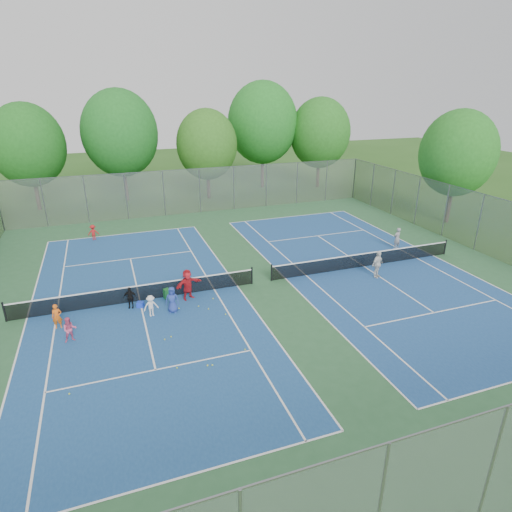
{
  "coord_description": "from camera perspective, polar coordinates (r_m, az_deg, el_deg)",
  "views": [
    {
      "loc": [
        -8.01,
        -21.37,
        10.76
      ],
      "look_at": [
        0.0,
        1.0,
        1.3
      ],
      "focal_mm": 30.0,
      "sensor_mm": 36.0,
      "label": 1
    }
  ],
  "objects": [
    {
      "name": "net_left",
      "position": [
        23.75,
        -15.32,
        -4.85
      ],
      "size": [
        12.87,
        0.1,
        0.91
      ],
      "primitive_type": "cube",
      "color": "black",
      "rests_on": "ground"
    },
    {
      "name": "court_right",
      "position": [
        28.24,
        14.2,
        -1.36
      ],
      "size": [
        10.97,
        23.77,
        0.01
      ],
      "primitive_type": "cube",
      "color": "navy",
      "rests_on": "court_pad"
    },
    {
      "name": "child_far_baseline",
      "position": [
        34.19,
        -20.87,
        2.95
      ],
      "size": [
        0.77,
        0.45,
        1.19
      ],
      "primitive_type": "imported",
      "rotation": [
        0.0,
        0.0,
        3.13
      ],
      "color": "#B4191A",
      "rests_on": "ground"
    },
    {
      "name": "tennis_ball_3",
      "position": [
        19.14,
        -1.47,
        -12.39
      ],
      "size": [
        0.07,
        0.07,
        0.07
      ],
      "primitive_type": "sphere",
      "color": "#B3C32D",
      "rests_on": "ground"
    },
    {
      "name": "tennis_ball_11",
      "position": [
        18.35,
        -10.49,
        -14.49
      ],
      "size": [
        0.07,
        0.07,
        0.07
      ],
      "primitive_type": "sphere",
      "color": "#A8C42D",
      "rests_on": "ground"
    },
    {
      "name": "ball_crate",
      "position": [
        23.27,
        -15.16,
        -6.27
      ],
      "size": [
        0.43,
        0.43,
        0.28
      ],
      "primitive_type": "cube",
      "rotation": [
        0.0,
        0.0,
        -0.4
      ],
      "color": "blue",
      "rests_on": "ground"
    },
    {
      "name": "tennis_ball_8",
      "position": [
        22.39,
        -6.36,
        -7.06
      ],
      "size": [
        0.07,
        0.07,
        0.07
      ],
      "primitive_type": "sphere",
      "color": "gold",
      "rests_on": "ground"
    },
    {
      "name": "court_left",
      "position": [
        23.94,
        -15.22,
        -5.79
      ],
      "size": [
        10.97,
        23.77,
        0.01
      ],
      "primitive_type": "cube",
      "color": "navy",
      "rests_on": "court_pad"
    },
    {
      "name": "student_d",
      "position": [
        23.13,
        -16.46,
        -5.34
      ],
      "size": [
        0.74,
        0.44,
        1.18
      ],
      "primitive_type": "imported",
      "rotation": [
        0.0,
        0.0,
        -0.24
      ],
      "color": "black",
      "rests_on": "ground"
    },
    {
      "name": "tennis_ball_2",
      "position": [
        18.3,
        -5.84,
        -14.31
      ],
      "size": [
        0.07,
        0.07,
        0.07
      ],
      "primitive_type": "sphere",
      "color": "#D4EB36",
      "rests_on": "ground"
    },
    {
      "name": "instructor",
      "position": [
        31.7,
        18.29,
        2.23
      ],
      "size": [
        0.63,
        0.47,
        1.57
      ],
      "primitive_type": "imported",
      "rotation": [
        0.0,
        0.0,
        3.31
      ],
      "color": "gray",
      "rests_on": "ground"
    },
    {
      "name": "fence_north",
      "position": [
        39.21,
        -7.5,
        8.61
      ],
      "size": [
        32.0,
        0.1,
        4.0
      ],
      "primitive_type": "cube",
      "color": "gray",
      "rests_on": "ground"
    },
    {
      "name": "tennis_ball_0",
      "position": [
        18.3,
        -6.48,
        -14.35
      ],
      "size": [
        0.07,
        0.07,
        0.07
      ],
      "primitive_type": "sphere",
      "color": "yellow",
      "rests_on": "ground"
    },
    {
      "name": "student_f",
      "position": [
        23.28,
        -9.1,
        -3.77
      ],
      "size": [
        1.66,
        1.09,
        1.71
      ],
      "primitive_type": "imported",
      "rotation": [
        0.0,
        0.0,
        0.4
      ],
      "color": "red",
      "rests_on": "ground"
    },
    {
      "name": "tennis_ball_5",
      "position": [
        22.71,
        -7.67,
        -6.69
      ],
      "size": [
        0.07,
        0.07,
        0.07
      ],
      "primitive_type": "sphere",
      "color": "gold",
      "rests_on": "ground"
    },
    {
      "name": "net_right",
      "position": [
        28.08,
        14.28,
        -0.53
      ],
      "size": [
        12.87,
        0.1,
        0.91
      ],
      "primitive_type": "cube",
      "color": "black",
      "rests_on": "ground"
    },
    {
      "name": "student_a",
      "position": [
        22.48,
        -25.01,
        -7.32
      ],
      "size": [
        0.46,
        0.3,
        1.25
      ],
      "primitive_type": "imported",
      "rotation": [
        0.0,
        0.0,
        0.01
      ],
      "color": "orange",
      "rests_on": "ground"
    },
    {
      "name": "tree_nl",
      "position": [
        44.62,
        -17.68,
        15.32
      ],
      "size": [
        7.2,
        7.2,
        10.69
      ],
      "color": "#443326",
      "rests_on": "ground"
    },
    {
      "name": "ball_hopper",
      "position": [
        23.74,
        -11.81,
        -4.97
      ],
      "size": [
        0.37,
        0.37,
        0.58
      ],
      "primitive_type": "cube",
      "rotation": [
        0.0,
        0.0,
        0.31
      ],
      "color": "#238033",
      "rests_on": "ground"
    },
    {
      "name": "tennis_ball_10",
      "position": [
        22.66,
        -10.23,
        -6.93
      ],
      "size": [
        0.07,
        0.07,
        0.07
      ],
      "primitive_type": "sphere",
      "color": "#D7E635",
      "rests_on": "ground"
    },
    {
      "name": "tree_ne",
      "position": [
        49.33,
        8.53,
        15.91
      ],
      "size": [
        6.6,
        6.6,
        9.77
      ],
      "color": "#443326",
      "rests_on": "ground"
    },
    {
      "name": "tree_nc",
      "position": [
        43.87,
        -6.57,
        14.54
      ],
      "size": [
        6.0,
        6.0,
        8.85
      ],
      "color": "#443326",
      "rests_on": "ground"
    },
    {
      "name": "tennis_ball_7",
      "position": [
        18.21,
        -23.63,
        -16.53
      ],
      "size": [
        0.07,
        0.07,
        0.07
      ],
      "primitive_type": "sphere",
      "color": "#C2D732",
      "rests_on": "ground"
    },
    {
      "name": "ground",
      "position": [
        25.24,
        0.77,
        -3.54
      ],
      "size": [
        120.0,
        120.0,
        0.0
      ],
      "primitive_type": "plane",
      "color": "#27531A",
      "rests_on": "ground"
    },
    {
      "name": "tree_side_e",
      "position": [
        38.78,
        25.31,
        12.26
      ],
      "size": [
        6.0,
        6.0,
        9.2
      ],
      "color": "#443326",
      "rests_on": "ground"
    },
    {
      "name": "tennis_ball_9",
      "position": [
        20.36,
        -11.25,
        -10.55
      ],
      "size": [
        0.07,
        0.07,
        0.07
      ],
      "primitive_type": "sphere",
      "color": "gold",
      "rests_on": "ground"
    },
    {
      "name": "tennis_ball_1",
      "position": [
        23.39,
        -5.74,
        -5.7
      ],
      "size": [
        0.07,
        0.07,
        0.07
      ],
      "primitive_type": "sphere",
      "color": "gold",
      "rests_on": "ground"
    },
    {
      "name": "tennis_ball_4",
      "position": [
        20.23,
        -12.07,
        -10.86
      ],
      "size": [
        0.07,
        0.07,
        0.07
      ],
      "primitive_type": "sphere",
      "color": "gold",
      "rests_on": "ground"
    },
    {
      "name": "court_pad",
      "position": [
        25.23,
        0.77,
        -3.52
      ],
      "size": [
        32.0,
        32.0,
        0.01
      ],
      "primitive_type": "cube",
      "color": "#2A5933",
      "rests_on": "ground"
    },
    {
      "name": "student_b",
      "position": [
        21.16,
        -23.58,
        -8.98
      ],
      "size": [
        0.64,
        0.53,
        1.21
      ],
      "primitive_type": "imported",
      "rotation": [
        0.0,
        0.0,
        0.13
      ],
      "color": "#DF5681",
      "rests_on": "ground"
    },
    {
      "name": "student_e",
      "position": [
        22.17,
        -11.11,
        -5.74
      ],
      "size": [
        0.78,
        0.63,
        1.39
      ],
      "primitive_type": "imported",
      "rotation": [
        0.0,
        0.0,
        -0.3
      ],
      "color": "navy",
      "rests_on": "ground"
    },
    {
      "name": "teen_court_b",
      "position": [
        26.57,
        15.89,
        -1.09
      ],
      "size": [
        1.06,
        0.72,
        1.68
      ],
      "primitive_type": "imported",
      "rotation": [
        0.0,
        0.0,
        0.34
      ],
      "color": "silver",
      "rests_on": "ground"
    },
    {
      "name": "tennis_ball_6",
      "position": [
        21.82,
        -4.08,
        -7.8
      ],
      "size": [
        0.07,
        0.07,
        0.07
      ],
      "primitive_type": "sphere",
      "color": "#BDDC33",
      "rests_on": "ground"
    },
    {
      "name": "fence_south",
      "position": [
        13.03,
        28.75,
        -23.85
      ],
      "size": [
        32.0,
        0.1,
        4.0
      ],
      "primitive_type": "cube",
      "color": "gray",
      "rests_on": "ground"
    },
    {
      "name": "student_c",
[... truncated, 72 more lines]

